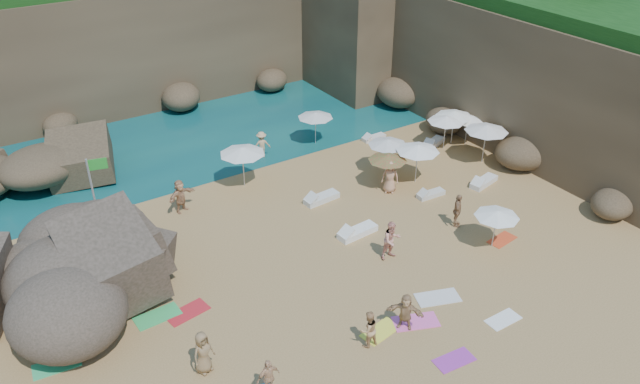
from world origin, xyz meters
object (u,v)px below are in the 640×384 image
parasol_2 (446,119)px  lounger_0 (322,198)px  person_stand_4 (390,177)px  parasol_0 (242,151)px  rock_outcrop (74,308)px  parasol_1 (315,115)px  flag_pole (96,191)px  person_stand_3 (457,211)px  person_stand_1 (368,329)px  person_stand_5 (180,196)px  person_stand_2 (262,145)px

parasol_2 → lounger_0: parasol_2 is taller
person_stand_4 → parasol_0: bearing=-175.4°
rock_outcrop → person_stand_4: (16.61, 0.42, 0.92)m
lounger_0 → parasol_1: bearing=55.7°
person_stand_4 → rock_outcrop: bearing=-136.3°
flag_pole → person_stand_3: flag_pole is taller
rock_outcrop → person_stand_3: rock_outcrop is taller
person_stand_1 → person_stand_3: 9.49m
flag_pole → person_stand_4: size_ratio=2.48×
parasol_1 → lounger_0: bearing=-119.8°
person_stand_3 → person_stand_1: bearing=160.9°
rock_outcrop → parasol_1: bearing=24.7°
parasol_1 → person_stand_4: (0.12, -7.18, -0.96)m
person_stand_1 → parasol_0: bearing=-93.6°
parasol_2 → person_stand_3: (-5.33, -6.69, -1.07)m
person_stand_3 → person_stand_4: bearing=53.2°
flag_pole → person_stand_3: 16.79m
flag_pole → person_stand_4: bearing=-13.0°
parasol_2 → person_stand_5: bearing=173.4°
rock_outcrop → parasol_2: bearing=6.9°
parasol_0 → person_stand_4: (6.22, -4.79, -1.21)m
parasol_0 → person_stand_4: bearing=-37.6°
parasol_0 → parasol_1: size_ratio=1.13×
parasol_0 → person_stand_5: (-3.84, -0.61, -1.24)m
person_stand_1 → person_stand_2: bearing=-101.1°
person_stand_1 → person_stand_2: person_stand_2 is taller
flag_pole → parasol_1: bearing=15.6°
parasol_1 → person_stand_5: bearing=-163.2°
rock_outcrop → parasol_1: (16.49, 7.60, 1.87)m
rock_outcrop → lounger_0: 13.14m
person_stand_3 → parasol_0: bearing=81.4°
parasol_0 → parasol_2: 12.47m
person_stand_5 → parasol_0: bearing=-11.5°
person_stand_4 → parasol_2: bearing=63.5°
flag_pole → person_stand_4: (14.14, -3.27, -1.98)m
parasol_2 → person_stand_1: size_ratio=1.43×
rock_outcrop → flag_pole: flag_pole is taller
flag_pole → person_stand_1: flag_pole is taller
lounger_0 → person_stand_5: bearing=150.7°
lounger_0 → person_stand_1: size_ratio=1.25×
person_stand_3 → person_stand_4: person_stand_4 is taller
parasol_1 → person_stand_2: 3.81m
parasol_2 → person_stand_1: bearing=-141.7°
parasol_1 → parasol_2: parasol_2 is taller
flag_pole → person_stand_5: size_ratio=2.58×
flag_pole → person_stand_4: 14.65m
parasol_2 → parasol_1: bearing=141.7°
parasol_2 → person_stand_2: parasol_2 is taller
parasol_0 → person_stand_2: size_ratio=1.53×
rock_outcrop → person_stand_3: size_ratio=5.29×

